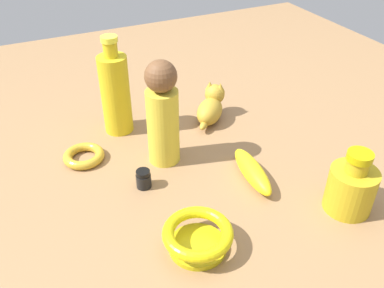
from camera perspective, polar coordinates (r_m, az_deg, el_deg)
name	(u,v)px	position (r m, az deg, el deg)	size (l,w,h in m)	color
ground	(192,169)	(0.97, 0.00, -3.44)	(2.00, 2.00, 0.00)	#936D47
bottle_tall	(115,92)	(1.07, -10.48, 6.99)	(0.07, 0.07, 0.26)	gold
bottle_short	(351,187)	(0.89, 21.03, -5.58)	(0.10, 0.10, 0.14)	gold
bangle	(84,156)	(1.02, -14.64, -1.59)	(0.10, 0.10, 0.02)	gold
bowl	(198,236)	(0.77, 0.80, -12.56)	(0.13, 0.13, 0.05)	gold
cat_figurine	(211,106)	(1.13, 2.64, 5.22)	(0.12, 0.12, 0.10)	#B68F2B
person_figure_adult	(163,114)	(0.93, -4.07, 4.10)	(0.10, 0.10, 0.25)	gold
banana	(252,171)	(0.94, 8.29, -3.71)	(0.17, 0.04, 0.04)	yellow
nail_polish_jar	(144,179)	(0.91, -6.68, -4.77)	(0.03, 0.03, 0.04)	black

